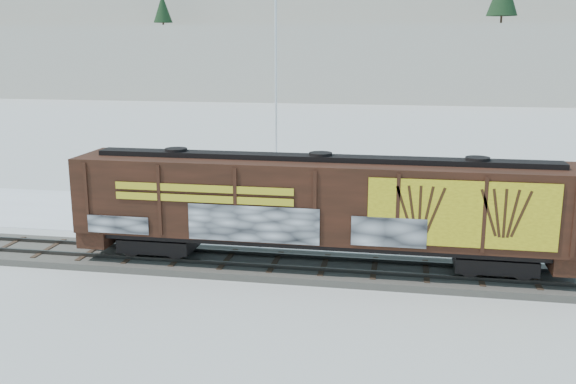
% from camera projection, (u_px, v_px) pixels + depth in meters
% --- Properties ---
extents(ground, '(500.00, 500.00, 0.00)m').
position_uv_depth(ground, '(228.00, 266.00, 26.42)').
color(ground, white).
rests_on(ground, ground).
extents(rail_track, '(50.00, 3.40, 0.43)m').
position_uv_depth(rail_track, '(228.00, 262.00, 26.39)').
color(rail_track, '#59544C').
rests_on(rail_track, ground).
extents(parking_strip, '(40.00, 8.00, 0.03)m').
position_uv_depth(parking_strip, '(266.00, 218.00, 33.61)').
color(parking_strip, white).
rests_on(parking_strip, ground).
extents(hillside, '(360.00, 110.00, 93.00)m').
position_uv_depth(hillside, '(380.00, 22.00, 157.27)').
color(hillside, white).
rests_on(hillside, ground).
extents(hopper_railcar, '(19.50, 3.06, 4.30)m').
position_uv_depth(hopper_railcar, '(320.00, 203.00, 25.11)').
color(hopper_railcar, black).
rests_on(hopper_railcar, rail_track).
extents(flagpole, '(2.30, 0.90, 12.84)m').
position_uv_depth(flagpole, '(278.00, 113.00, 39.24)').
color(flagpole, silver).
rests_on(flagpole, ground).
extents(car_silver, '(4.79, 2.03, 1.62)m').
position_uv_depth(car_silver, '(234.00, 207.00, 32.56)').
color(car_silver, '#A6A8AD').
rests_on(car_silver, parking_strip).
extents(car_white, '(4.52, 1.80, 1.46)m').
position_uv_depth(car_white, '(335.00, 214.00, 31.55)').
color(car_white, white).
rests_on(car_white, parking_strip).
extents(car_dark, '(5.31, 2.30, 1.52)m').
position_uv_depth(car_dark, '(460.00, 221.00, 30.09)').
color(car_dark, black).
rests_on(car_dark, parking_strip).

